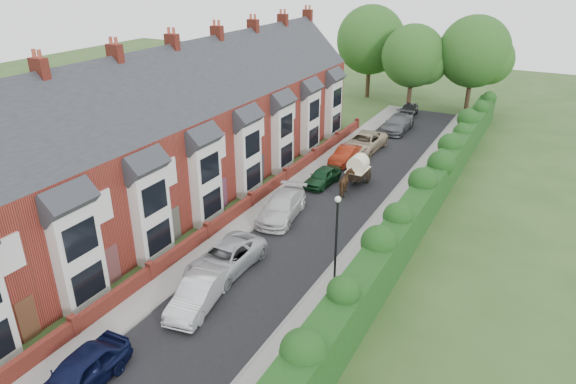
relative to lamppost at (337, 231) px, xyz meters
name	(u,v)px	position (x,y,z in m)	size (l,w,h in m)	color
ground	(237,310)	(-3.40, -4.00, -3.30)	(140.00, 140.00, 0.00)	#2D4C1E
road	(322,216)	(-3.90, 7.00, -3.29)	(6.00, 58.00, 0.02)	black
pavement_hedge_side	(381,229)	(0.20, 7.00, -3.24)	(2.20, 58.00, 0.12)	#999891
pavement_house_side	(271,203)	(-7.75, 7.00, -3.24)	(1.70, 58.00, 0.12)	#999891
kerb_hedge_side	(365,225)	(-0.85, 7.00, -3.23)	(0.18, 58.00, 0.13)	gray
kerb_house_side	(281,206)	(-6.95, 7.00, -3.23)	(0.18, 58.00, 0.13)	gray
hedge	(412,213)	(2.00, 7.00, -1.70)	(2.10, 58.00, 2.85)	#113611
terrace_row	(182,133)	(-14.27, 5.98, 1.18)	(9.05, 40.50, 11.50)	maroon
garden_wall_row	(251,201)	(-8.75, 6.00, -2.84)	(0.35, 40.35, 1.10)	maroon
lamppost	(337,231)	(0.00, 0.00, 0.00)	(0.32, 0.32, 5.16)	black
tree_far_left	(416,58)	(-6.05, 36.08, 2.41)	(7.14, 6.80, 9.29)	#332316
tree_far_right	(478,54)	(-0.01, 38.08, 3.02)	(7.98, 7.60, 10.31)	#332316
tree_far_back	(374,42)	(-11.99, 39.08, 3.32)	(8.40, 8.00, 10.82)	#332316
car_navy	(79,373)	(-6.03, -11.06, -2.53)	(1.80, 4.48, 1.53)	black
car_silver_a	(198,293)	(-5.17, -4.60, -2.55)	(1.57, 4.51, 1.48)	#B8B8BD
car_silver_b	(225,259)	(-5.81, -1.37, -2.55)	(2.47, 5.36, 1.49)	#B2B5BA
car_white	(282,207)	(-6.14, 5.61, -2.53)	(2.16, 5.31, 1.54)	silver
car_green	(323,177)	(-6.02, 11.75, -2.64)	(1.55, 3.84, 1.31)	#0F3419
car_red	(346,155)	(-6.20, 16.85, -2.61)	(1.46, 4.19, 1.38)	maroon
car_beige	(364,142)	(-5.90, 20.27, -2.51)	(2.62, 5.69, 1.58)	tan
car_grey	(398,123)	(-5.00, 27.28, -2.51)	(2.20, 5.40, 1.57)	#54575C
car_black	(409,110)	(-5.53, 33.03, -2.61)	(1.63, 4.05, 1.38)	black
horse	(346,183)	(-3.79, 10.94, -2.42)	(0.94, 2.07, 1.75)	#4B301B
horse_cart	(358,167)	(-3.79, 13.17, -1.99)	(1.44, 3.17, 2.29)	black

